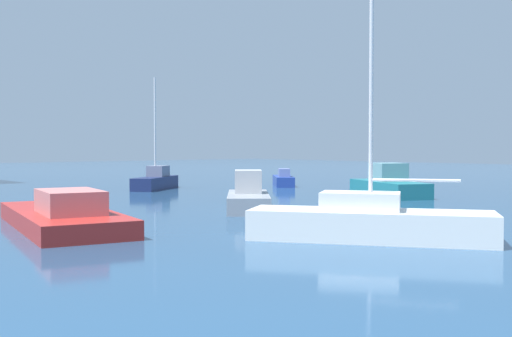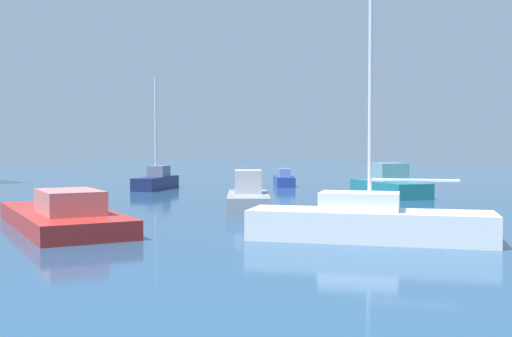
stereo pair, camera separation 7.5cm
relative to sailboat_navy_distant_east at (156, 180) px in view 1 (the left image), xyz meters
name	(u,v)px [view 1 (the left image)]	position (x,y,z in m)	size (l,w,h in m)	color
water	(86,208)	(-8.98, -8.47, -0.57)	(160.00, 160.00, 0.00)	navy
sailboat_navy_distant_east	(156,180)	(0.00, 0.00, 0.00)	(4.78, 4.03, 7.15)	#19234C
motorboat_grey_center_channel	(248,197)	(-4.03, -13.77, -0.04)	(4.72, 5.13, 1.71)	gray
motorboat_teal_far_left	(389,185)	(6.60, -13.34, 0.04)	(4.37, 6.15, 1.83)	#1E707A
sailboat_white_inner_mooring	(369,221)	(-7.16, -22.78, -0.02)	(5.55, 6.90, 8.50)	white
motorboat_red_outer_mooring	(64,215)	(-12.66, -14.29, -0.14)	(4.60, 8.83, 1.34)	#B22823
motorboat_blue_behind_lamppost	(283,180)	(8.46, -3.06, -0.16)	(3.64, 4.05, 1.23)	#233D93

